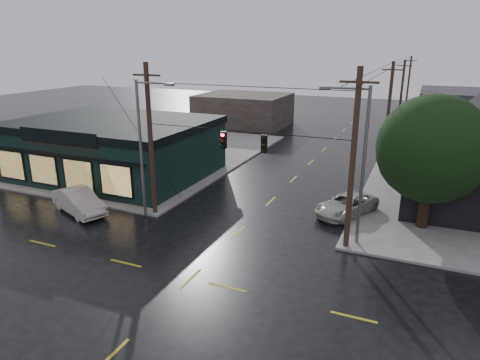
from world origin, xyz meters
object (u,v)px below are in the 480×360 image
at_px(utility_pole_ne, 345,248).
at_px(utility_pole_nw, 155,214).
at_px(sedan_cream, 79,201).
at_px(suv_silver, 347,205).
at_px(corner_tree, 432,149).

bearing_deg(utility_pole_ne, utility_pole_nw, 180.00).
height_order(utility_pole_nw, utility_pole_ne, same).
xyz_separation_m(utility_pole_ne, sedan_cream, (-17.94, -1.87, 0.83)).
distance_m(utility_pole_nw, suv_silver, 13.17).
xyz_separation_m(utility_pole_nw, utility_pole_ne, (13.00, 0.00, 0.00)).
xyz_separation_m(utility_pole_nw, sedan_cream, (-4.94, -1.87, 0.83)).
bearing_deg(utility_pole_ne, sedan_cream, -174.05).
bearing_deg(corner_tree, utility_pole_ne, -130.32).
height_order(utility_pole_nw, suv_silver, utility_pole_nw).
height_order(utility_pole_ne, suv_silver, utility_pole_ne).
bearing_deg(sedan_cream, suv_silver, -45.71).
bearing_deg(suv_silver, corner_tree, 19.41).
height_order(corner_tree, sedan_cream, corner_tree).
bearing_deg(sedan_cream, corner_tree, -51.36).
xyz_separation_m(sedan_cream, suv_silver, (17.05, 6.97, -0.13)).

